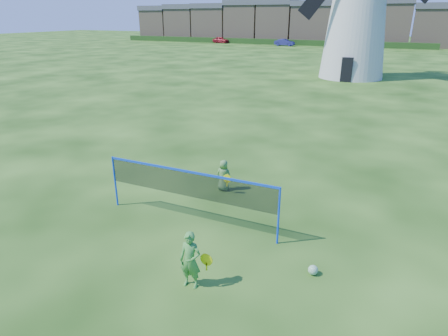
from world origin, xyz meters
TOP-DOWN VIEW (x-y plane):
  - ground at (0.00, 0.00)m, footprint 220.00×220.00m
  - windmill at (-0.18, 28.85)m, footprint 11.71×5.58m
  - badminton_net at (-0.53, -0.17)m, footprint 5.05×0.05m
  - player_girl at (0.81, -2.48)m, footprint 0.66×0.36m
  - player_boy at (-0.56, 2.14)m, footprint 0.62×0.41m
  - play_ball at (3.06, -1.02)m, footprint 0.22×0.22m
  - terraced_houses at (-20.13, 72.00)m, footprint 63.82×8.40m
  - hedge at (-22.00, 66.00)m, footprint 62.00×0.80m
  - car_left at (-30.41, 65.71)m, footprint 3.90×2.32m
  - car_right at (-16.54, 63.72)m, footprint 3.69×1.32m

SIDE VIEW (x-z plane):
  - ground at x=0.00m, z-range 0.00..0.00m
  - play_ball at x=3.06m, z-range 0.00..0.22m
  - hedge at x=-22.00m, z-range 0.00..1.00m
  - player_boy at x=-0.56m, z-range 0.00..1.03m
  - car_right at x=-16.54m, z-range 0.00..1.21m
  - car_left at x=-30.41m, z-range 0.00..1.24m
  - player_girl at x=0.81m, z-range 0.00..1.28m
  - badminton_net at x=-0.53m, z-range 0.36..1.91m
  - terraced_houses at x=-20.13m, z-range -0.18..7.97m
  - windmill at x=-0.18m, z-range -2.44..14.17m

